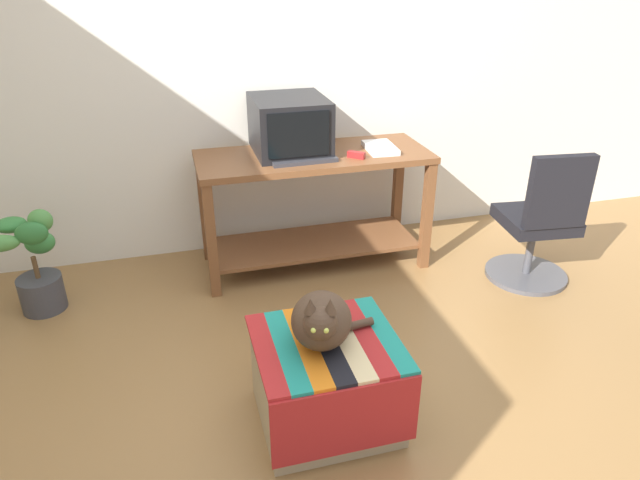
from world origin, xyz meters
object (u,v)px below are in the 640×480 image
object	(u,v)px
desk	(314,190)
stapler	(356,155)
ottoman_with_blanket	(327,381)
office_chair	(539,227)
keyboard	(303,160)
cat	(322,320)
book	(380,148)
potted_plant	(36,268)
tv_monitor	(289,126)

from	to	relation	value
desk	stapler	world-z (taller)	stapler
ottoman_with_blanket	desk	bearing A→B (deg)	77.25
desk	office_chair	bearing A→B (deg)	-25.49
ottoman_with_blanket	office_chair	bearing A→B (deg)	27.38
keyboard	cat	bearing A→B (deg)	-102.88
keyboard	ottoman_with_blanket	size ratio (longest dim) A/B	0.65
book	office_chair	size ratio (longest dim) A/B	0.31
cat	potted_plant	size ratio (longest dim) A/B	0.65
cat	stapler	world-z (taller)	stapler
keyboard	potted_plant	xyz separation A→B (m)	(-1.61, 0.01, -0.52)
cat	stapler	xyz separation A→B (m)	(0.59, 1.32, 0.25)
tv_monitor	stapler	bearing A→B (deg)	-32.53
book	ottoman_with_blanket	bearing A→B (deg)	-114.83
ottoman_with_blanket	book	bearing A→B (deg)	61.71
office_chair	ottoman_with_blanket	bearing A→B (deg)	33.86
desk	cat	bearing A→B (deg)	-103.43
ottoman_with_blanket	potted_plant	size ratio (longest dim) A/B	0.96
cat	office_chair	size ratio (longest dim) A/B	0.47
desk	office_chair	size ratio (longest dim) A/B	1.66
cat	keyboard	bearing A→B (deg)	96.59
cat	ottoman_with_blanket	bearing A→B (deg)	40.09
desk	office_chair	world-z (taller)	office_chair
book	potted_plant	bearing A→B (deg)	-174.48
desk	office_chair	xyz separation A→B (m)	(1.29, -0.62, -0.14)
cat	stapler	distance (m)	1.46
book	cat	bearing A→B (deg)	-115.47
tv_monitor	office_chair	distance (m)	1.68
tv_monitor	cat	xyz separation A→B (m)	(-0.22, -1.55, -0.39)
desk	book	world-z (taller)	book
ottoman_with_blanket	office_chair	xyz separation A→B (m)	(1.62, 0.84, 0.17)
desk	potted_plant	distance (m)	1.73
tv_monitor	ottoman_with_blanket	bearing A→B (deg)	-97.04
desk	book	size ratio (longest dim) A/B	5.30
book	potted_plant	world-z (taller)	book
ottoman_with_blanket	potted_plant	xyz separation A→B (m)	(-1.38, 1.34, 0.06)
ottoman_with_blanket	stapler	xyz separation A→B (m)	(0.56, 1.31, 0.58)
keyboard	potted_plant	distance (m)	1.69
tv_monitor	office_chair	xyz separation A→B (m)	(1.42, -0.70, -0.56)
tv_monitor	ottoman_with_blanket	distance (m)	1.71
potted_plant	keyboard	bearing A→B (deg)	-0.32
tv_monitor	desk	bearing A→B (deg)	-31.47
desk	keyboard	world-z (taller)	keyboard
keyboard	potted_plant	world-z (taller)	keyboard
desk	tv_monitor	xyz separation A→B (m)	(-0.13, 0.08, 0.41)
keyboard	book	bearing A→B (deg)	7.22
book	office_chair	xyz separation A→B (m)	(0.86, -0.57, -0.41)
tv_monitor	ottoman_with_blanket	world-z (taller)	tv_monitor
potted_plant	book	bearing A→B (deg)	2.06
office_chair	potted_plant	bearing A→B (deg)	-2.96
ottoman_with_blanket	cat	distance (m)	0.34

